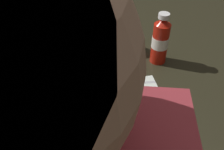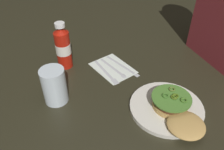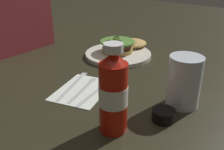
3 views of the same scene
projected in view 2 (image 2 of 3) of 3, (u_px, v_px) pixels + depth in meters
ground_plane at (122, 94)px, 0.89m from camera, size 3.00×3.00×0.00m
dinner_plate at (166, 107)px, 0.82m from camera, size 0.26×0.26×0.02m
burger_sandwich at (176, 110)px, 0.78m from camera, size 0.23×0.14×0.05m
ketchup_bottle at (63, 47)px, 0.98m from camera, size 0.07×0.07×0.21m
water_glass at (54, 86)px, 0.82m from camera, size 0.09×0.09×0.14m
condiment_cup at (53, 81)px, 0.93m from camera, size 0.06×0.06×0.03m
napkin at (113, 68)px, 1.02m from camera, size 0.22×0.19×0.00m
fork_utensil at (107, 73)px, 0.99m from camera, size 0.19×0.05×0.00m
spoon_utensil at (117, 70)px, 1.00m from camera, size 0.17×0.07×0.00m
butter_knife at (124, 67)px, 1.02m from camera, size 0.20×0.09×0.00m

